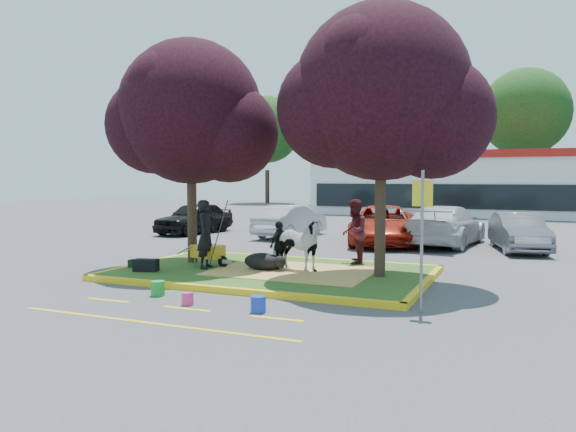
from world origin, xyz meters
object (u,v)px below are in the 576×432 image
at_px(cow, 295,245).
at_px(bucket_green, 158,288).
at_px(wheelbarrow, 208,252).
at_px(bucket_pink, 188,299).
at_px(handler, 206,234).
at_px(calf, 263,262).
at_px(bucket_blue, 258,304).
at_px(car_black, 194,218).
at_px(sign_post, 422,224).
at_px(car_silver, 291,221).

xyz_separation_m(cow, bucket_green, (-1.95, -3.38, -0.69)).
relative_size(wheelbarrow, bucket_pink, 6.02).
bearing_deg(handler, bucket_pink, -165.70).
height_order(calf, bucket_blue, calf).
distance_m(calf, car_black, 11.98).
xyz_separation_m(handler, sign_post, (6.23, -2.24, 0.66)).
bearing_deg(cow, bucket_green, 160.14).
xyz_separation_m(bucket_green, bucket_blue, (2.77, -0.52, -0.00)).
relative_size(bucket_blue, car_silver, 0.08).
bearing_deg(car_black, wheelbarrow, -48.44).
height_order(handler, bucket_green, handler).
relative_size(handler, car_black, 0.43).
bearing_deg(car_silver, sign_post, 130.31).
distance_m(wheelbarrow, car_black, 10.92).
height_order(wheelbarrow, car_black, car_black).
distance_m(wheelbarrow, bucket_green, 3.35).
height_order(cow, handler, handler).
distance_m(handler, bucket_pink, 3.92).
height_order(calf, bucket_pink, calf).
height_order(cow, bucket_blue, cow).
xyz_separation_m(cow, bucket_pink, (-0.83, -3.89, -0.72)).
height_order(bucket_green, car_silver, car_silver).
bearing_deg(bucket_pink, bucket_blue, -0.21).
height_order(sign_post, bucket_green, sign_post).
relative_size(sign_post, bucket_pink, 10.55).
bearing_deg(bucket_pink, sign_post, 14.60).
distance_m(bucket_green, car_silver, 12.73).
relative_size(bucket_green, car_black, 0.08).
relative_size(sign_post, bucket_blue, 8.51).
height_order(calf, handler, handler).
bearing_deg(cow, car_silver, 33.68).
relative_size(bucket_green, bucket_blue, 1.02).
distance_m(bucket_pink, bucket_blue, 1.64).
xyz_separation_m(bucket_blue, car_silver, (-4.80, 13.07, 0.55)).
bearing_deg(wheelbarrow, handler, -54.38).
bearing_deg(wheelbarrow, cow, 14.91).
distance_m(bucket_pink, car_silver, 13.46).
height_order(cow, bucket_green, cow).
relative_size(wheelbarrow, bucket_green, 4.77).
bearing_deg(bucket_green, car_black, 119.16).
height_order(bucket_pink, car_black, car_black).
xyz_separation_m(cow, car_black, (-8.79, 8.87, -0.11)).
bearing_deg(bucket_green, bucket_pink, -24.49).
relative_size(sign_post, car_black, 0.64).
height_order(calf, car_silver, car_silver).
height_order(cow, bucket_pink, cow).
xyz_separation_m(handler, bucket_pink, (1.64, -3.43, -0.96)).
distance_m(sign_post, car_silver, 14.22).
xyz_separation_m(calf, sign_post, (4.66, -2.57, 1.37)).
relative_size(calf, car_black, 0.25).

